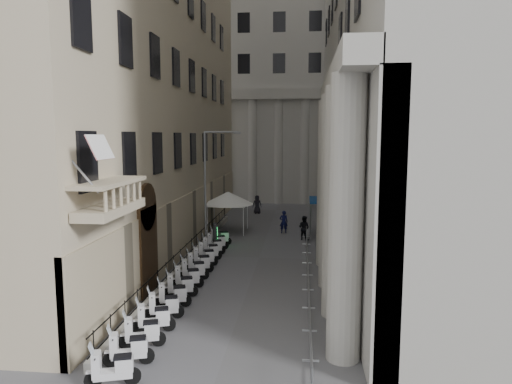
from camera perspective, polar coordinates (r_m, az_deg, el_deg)
left_building at (r=34.51m, az=-12.61°, el=22.16°), size 5.00×36.00×34.00m
far_building at (r=58.18m, az=3.15°, el=14.06°), size 22.00×10.00×30.00m
iron_fence at (r=29.65m, az=-8.23°, el=-8.51°), size 0.30×28.00×1.40m
blue_awning at (r=36.59m, az=7.91°, el=-5.50°), size 1.60×3.00×3.00m
flag at (r=18.00m, az=-17.88°, el=-19.43°), size 1.00×1.40×8.20m
scooter_1 at (r=17.51m, az=-15.50°, el=-20.14°), size 1.50×0.95×1.50m
scooter_2 at (r=18.64m, az=-13.93°, el=-18.33°), size 1.50×0.95×1.50m
scooter_3 at (r=19.79m, az=-12.56°, el=-16.73°), size 1.50×0.95×1.50m
scooter_4 at (r=20.97m, az=-11.36°, el=-15.29°), size 1.50×0.95×1.50m
scooter_5 at (r=22.17m, az=-10.31°, el=-14.00°), size 1.50×0.95×1.50m
scooter_6 at (r=23.39m, az=-9.37°, el=-12.84°), size 1.50×0.95×1.50m
scooter_7 at (r=24.62m, az=-8.54°, el=-11.80°), size 1.50×0.95×1.50m
scooter_8 at (r=25.86m, az=-7.79°, el=-10.85°), size 1.50×0.95×1.50m
scooter_9 at (r=27.11m, az=-7.11°, el=-9.99°), size 1.50×0.95×1.50m
scooter_10 at (r=28.37m, az=-6.50°, el=-9.20°), size 1.50×0.95×1.50m
scooter_11 at (r=29.64m, az=-5.94°, el=-8.48°), size 1.50×0.95×1.50m
scooter_12 at (r=30.91m, az=-5.43°, el=-7.82°), size 1.50×0.95×1.50m
scooter_13 at (r=32.19m, az=-4.96°, el=-7.21°), size 1.50×0.95×1.50m
scooter_14 at (r=33.48m, az=-4.53°, el=-6.64°), size 1.50×0.95×1.50m
barrier_0 at (r=16.19m, az=6.91°, el=-22.32°), size 0.60×2.40×1.10m
barrier_1 at (r=18.41m, az=6.76°, el=-18.50°), size 0.60×2.40×1.10m
barrier_2 at (r=20.69m, az=6.64°, el=-15.51°), size 0.60×2.40×1.10m
barrier_3 at (r=23.02m, az=6.55°, el=-13.13°), size 0.60×2.40×1.10m
barrier_4 at (r=25.38m, az=6.48°, el=-11.18°), size 0.60×2.40×1.10m
barrier_5 at (r=27.76m, az=6.42°, el=-9.56°), size 0.60×2.40×1.10m
barrier_6 at (r=30.17m, az=6.37°, el=-8.20°), size 0.60×2.40×1.10m
barrier_7 at (r=32.59m, az=6.33°, el=-7.05°), size 0.60×2.40×1.10m
barrier_8 at (r=35.02m, az=6.29°, el=-6.05°), size 0.60×2.40×1.10m
security_tent at (r=37.52m, az=-3.50°, el=-0.78°), size 4.13×4.13×3.36m
street_lamp at (r=32.72m, az=-5.84°, el=1.75°), size 2.55×1.14×8.24m
info_kiosk at (r=32.24m, az=-5.13°, el=-5.54°), size 0.45×0.88×1.79m
pedestrian_a at (r=37.32m, az=3.48°, el=-3.75°), size 0.72×0.51×1.85m
pedestrian_b at (r=35.02m, az=6.02°, el=-4.48°), size 1.14×1.08×1.87m
pedestrian_c at (r=46.44m, az=0.14°, el=-1.57°), size 1.03×0.79×1.88m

